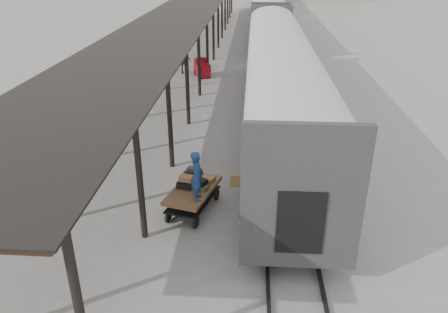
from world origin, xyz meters
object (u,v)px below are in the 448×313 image
luggage_tug (202,69)px  baggage_cart (193,194)px  porter (197,176)px  pedestrian (184,61)px

luggage_tug → baggage_cart: bearing=-108.2°
baggage_cart → porter: (0.25, -0.65, 1.05)m
luggage_tug → pedestrian: 1.66m
baggage_cart → luggage_tug: (-1.69, 17.88, -0.07)m
luggage_tug → pedestrian: (-1.42, 0.80, 0.32)m
luggage_tug → porter: 18.67m
luggage_tug → pedestrian: size_ratio=0.92×
porter → pedestrian: 19.64m
baggage_cart → pedestrian: 18.94m
porter → pedestrian: (-3.36, 19.33, -0.81)m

